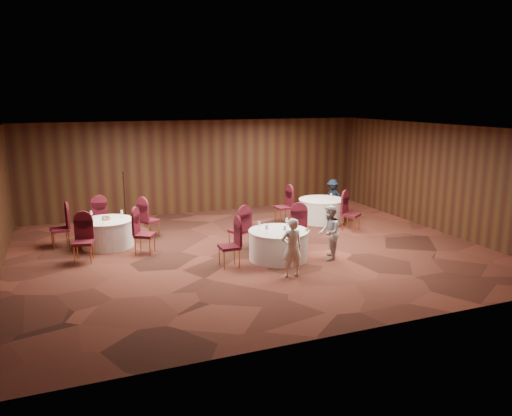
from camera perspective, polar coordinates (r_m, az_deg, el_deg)
name	(u,v)px	position (r m, az deg, el deg)	size (l,w,h in m)	color
ground	(252,251)	(13.20, -0.49, -4.91)	(12.00, 12.00, 0.00)	black
room_shell	(252,177)	(12.75, -0.51, 3.54)	(12.00, 12.00, 12.00)	silver
table_main	(278,245)	(12.46, 2.57, -4.20)	(1.49, 1.49, 0.74)	white
table_left	(108,233)	(14.08, -16.61, -2.75)	(1.40, 1.40, 0.74)	white
table_right	(322,210)	(16.34, 7.50, -0.24)	(1.49, 1.49, 0.74)	white
chairs_main	(257,234)	(12.91, 0.13, -3.00)	(2.96, 1.87, 1.00)	#430D14
chairs_left	(108,228)	(14.07, -16.56, -2.22)	(3.05, 3.07, 1.00)	#430D14
chairs_right	(316,211)	(15.68, 6.89, -0.30)	(2.13, 2.32, 1.00)	#430D14
tabletop_main	(286,227)	(12.31, 3.41, -2.15)	(1.17, 1.05, 0.22)	silver
tabletop_left	(106,217)	(13.97, -16.75, -0.99)	(0.87, 0.77, 0.22)	silver
tabletop_right	(331,195)	(16.15, 8.58, 1.47)	(0.08, 0.08, 0.22)	silver
mic_stand	(125,210)	(16.05, -14.73, -0.27)	(0.24, 0.24, 1.73)	black
woman_a	(292,248)	(11.19, 4.10, -4.54)	(0.50, 0.32, 1.36)	silver
woman_b	(329,233)	(12.48, 8.34, -2.79)	(0.67, 0.52, 1.38)	#BCBCC1
man_c	(333,197)	(17.42, 8.78, 1.28)	(0.78, 0.45, 1.21)	black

